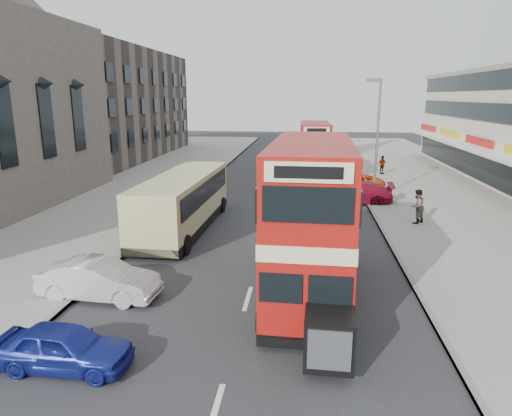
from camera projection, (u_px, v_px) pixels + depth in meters
The scene contains 19 objects.
ground at pixel (240, 326), 14.29m from camera, with size 160.00×160.00×0.00m, color #28282B.
road_surface at pixel (278, 194), 33.59m from camera, with size 12.00×90.00×0.01m, color #28282B.
pavement_right at pixel (447, 196), 32.32m from camera, with size 12.00×90.00×0.15m, color gray.
pavement_left at pixel (122, 189), 34.82m from camera, with size 12.00×90.00×0.15m, color gray.
kerb_left at pixel (197, 191), 34.21m from camera, with size 0.20×90.00×0.16m, color gray.
kerb_right at pixel (362, 195), 32.93m from camera, with size 0.20×90.00×0.16m, color gray.
brick_terrace at pixel (96, 105), 51.82m from camera, with size 14.00×28.00×12.00m, color #66594C.
street_lamp at pixel (376, 131), 29.83m from camera, with size 1.00×0.20×8.12m.
bus_main at pixel (311, 219), 15.94m from camera, with size 2.96×9.81×5.36m.
bus_second at pixel (314, 152), 37.68m from camera, with size 2.47×8.61×4.73m.
coach at pixel (183, 200), 24.28m from camera, with size 2.96×10.43×2.75m.
car_left_near at pixel (64, 347), 11.95m from camera, with size 1.44×3.58×1.22m, color navy.
car_left_front at pixel (99, 280), 16.11m from camera, with size 1.49×4.26×1.40m, color beige.
car_right_a at pixel (354, 193), 30.44m from camera, with size 2.04×5.01×1.45m, color maroon.
car_right_b at pixel (353, 183), 34.42m from camera, with size 2.09×4.54×1.26m, color #DE4516.
car_right_c at pixel (334, 164), 43.52m from camera, with size 1.54×3.83×1.30m, color #5A8FB5.
pedestrian_near at pixel (417, 206), 25.07m from camera, with size 0.71×0.48×1.93m, color gray.
pedestrian_far at pixel (382, 165), 40.94m from camera, with size 0.97×0.40×1.66m, color gray.
cyclist at pixel (344, 183), 33.68m from camera, with size 0.69×1.79×2.23m.
Camera 1 is at (1.90, -12.85, 7.03)m, focal length 31.93 mm.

